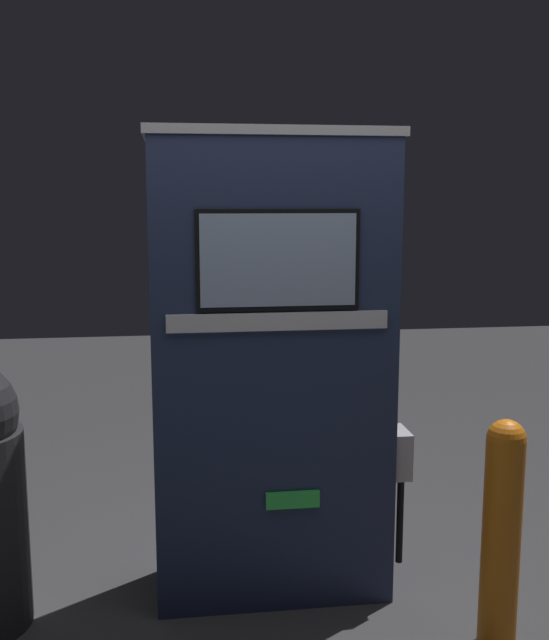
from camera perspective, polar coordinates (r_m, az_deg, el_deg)
ground_plane at (r=3.61m, az=0.26°, el=-21.30°), size 14.00×14.00×0.00m
gas_pump at (r=3.42m, az=-0.21°, el=-3.72°), size 1.17×0.48×2.13m
safety_bollard at (r=3.28m, az=16.93°, el=-14.96°), size 0.16×0.16×0.97m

